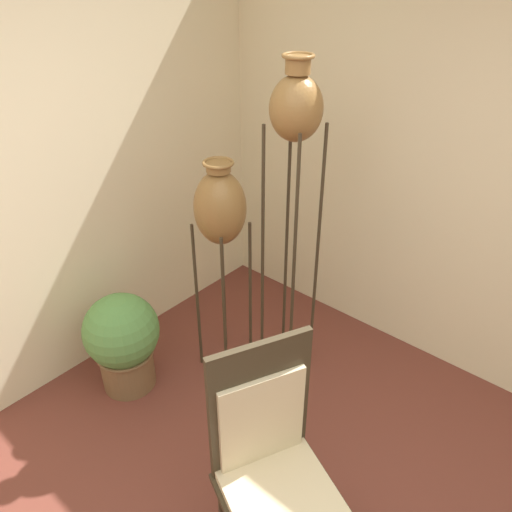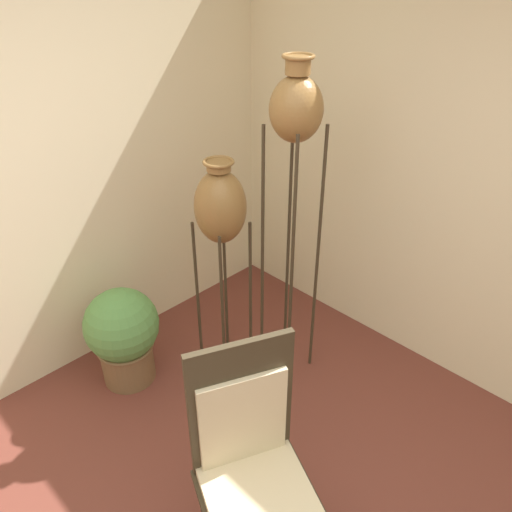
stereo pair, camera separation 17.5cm
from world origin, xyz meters
TOP-DOWN VIEW (x-y plane):
  - vase_stand_tall at (1.35, 1.02)m, footprint 0.28×0.28m
  - vase_stand_medium at (1.09, 1.33)m, footprint 0.31×0.31m
  - chair at (0.31, 0.30)m, footprint 0.62×0.61m
  - potted_plant at (0.52, 1.68)m, footprint 0.47×0.47m

SIDE VIEW (x-z plane):
  - potted_plant at x=0.52m, z-range 0.03..0.71m
  - chair at x=0.31m, z-range 0.05..1.24m
  - vase_stand_medium at x=1.09m, z-range 0.43..1.91m
  - vase_stand_tall at x=1.35m, z-range 0.68..2.71m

